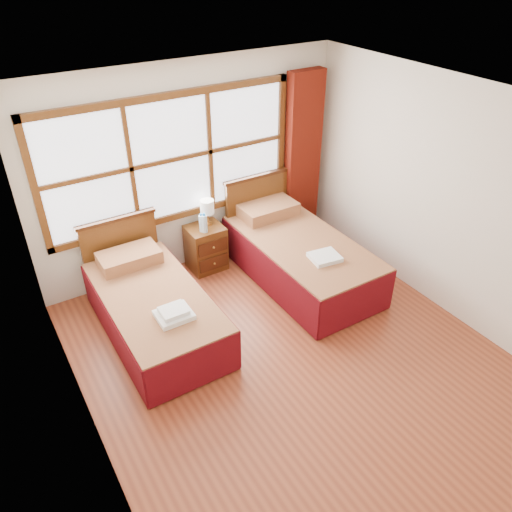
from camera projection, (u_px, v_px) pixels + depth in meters
floor at (293, 359)px, 5.20m from camera, size 4.50×4.50×0.00m
ceiling at (306, 111)px, 3.79m from camera, size 4.50×4.50×0.00m
wall_back at (191, 170)px, 6.10m from camera, size 4.00×0.00×4.00m
wall_left at (75, 333)px, 3.61m from camera, size 0.00×4.50×4.50m
wall_right at (449, 202)px, 5.38m from camera, size 0.00×4.50×4.50m
window at (172, 159)px, 5.85m from camera, size 3.16×0.06×1.56m
curtain at (303, 157)px, 6.78m from camera, size 0.50×0.16×2.30m
bed_left at (153, 308)px, 5.44m from camera, size 1.01×2.03×0.98m
bed_right at (298, 255)px, 6.28m from camera, size 1.10×2.12×1.07m
nightstand at (206, 248)px, 6.47m from camera, size 0.45×0.45×0.60m
towels_left at (174, 314)px, 4.94m from camera, size 0.35×0.30×0.10m
towels_right at (325, 257)px, 5.75m from camera, size 0.37×0.33×0.05m
lamp at (207, 208)px, 6.24m from camera, size 0.17×0.17×0.34m
bottle_near at (202, 223)px, 6.17m from camera, size 0.07×0.07×0.25m
bottle_far at (205, 224)px, 6.15m from camera, size 0.07×0.07×0.26m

